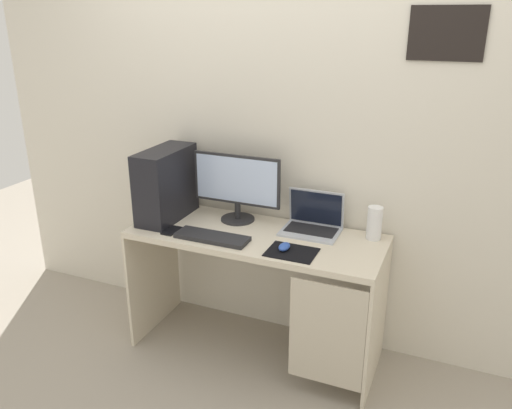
{
  "coord_description": "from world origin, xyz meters",
  "views": [
    {
      "loc": [
        1.04,
        -2.47,
        1.96
      ],
      "look_at": [
        0.0,
        0.0,
        0.96
      ],
      "focal_mm": 35.89,
      "sensor_mm": 36.0,
      "label": 1
    }
  ],
  "objects": [
    {
      "name": "monitor",
      "position": [
        -0.19,
        0.15,
        1.0
      ],
      "size": [
        0.55,
        0.2,
        0.41
      ],
      "color": "#232326",
      "rests_on": "desk"
    },
    {
      "name": "mousepad",
      "position": [
        0.27,
        -0.15,
        0.78
      ],
      "size": [
        0.26,
        0.2,
        0.0
      ],
      "primitive_type": "cube",
      "color": "black",
      "rests_on": "desk"
    },
    {
      "name": "laptop",
      "position": [
        0.28,
        0.17,
        0.83
      ],
      "size": [
        0.33,
        0.24,
        0.23
      ],
      "color": "#B7BCC6",
      "rests_on": "desk"
    },
    {
      "name": "cell_phone",
      "position": [
        -0.46,
        -0.16,
        0.78
      ],
      "size": [
        0.07,
        0.13,
        0.01
      ],
      "primitive_type": "cube",
      "color": "black",
      "rests_on": "desk"
    },
    {
      "name": "mouse_left",
      "position": [
        0.22,
        -0.14,
        0.8
      ],
      "size": [
        0.06,
        0.1,
        0.03
      ],
      "primitive_type": "ellipsoid",
      "color": "#2D51B2",
      "rests_on": "mousepad"
    },
    {
      "name": "speaker",
      "position": [
        0.63,
        0.2,
        0.87
      ],
      "size": [
        0.08,
        0.08,
        0.19
      ],
      "primitive_type": "cylinder",
      "color": "white",
      "rests_on": "desk"
    },
    {
      "name": "pc_tower",
      "position": [
        -0.6,
        0.02,
        1.0
      ],
      "size": [
        0.19,
        0.45,
        0.43
      ],
      "primitive_type": "cube",
      "color": "black",
      "rests_on": "desk"
    },
    {
      "name": "desk",
      "position": [
        0.02,
        -0.01,
        0.62
      ],
      "size": [
        1.46,
        0.57,
        0.78
      ],
      "color": "beige",
      "rests_on": "ground_plane"
    },
    {
      "name": "ground_plane",
      "position": [
        0.0,
        0.0,
        0.0
      ],
      "size": [
        8.0,
        8.0,
        0.0
      ],
      "primitive_type": "plane",
      "color": "#9E9384"
    },
    {
      "name": "wall_back",
      "position": [
        0.0,
        0.32,
        1.3
      ],
      "size": [
        4.0,
        0.05,
        2.6
      ],
      "color": "beige",
      "rests_on": "ground_plane"
    },
    {
      "name": "keyboard",
      "position": [
        -0.2,
        -0.16,
        0.79
      ],
      "size": [
        0.42,
        0.14,
        0.02
      ],
      "primitive_type": "cube",
      "color": "#232326",
      "rests_on": "desk"
    }
  ]
}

